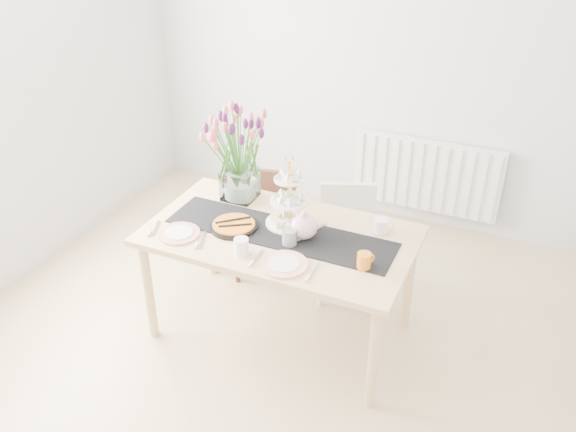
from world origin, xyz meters
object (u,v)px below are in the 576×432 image
at_px(mug_white, 241,247).
at_px(tart_tin, 234,226).
at_px(mug_grey, 289,237).
at_px(mug_orange, 364,261).
at_px(tulip_vase, 238,141).
at_px(chair_white, 347,232).
at_px(cake_stand, 289,207).
at_px(plate_left, 179,233).
at_px(chair_brown, 269,216).
at_px(cream_jug, 381,226).
at_px(dining_table, 280,244).
at_px(plate_right, 284,264).
at_px(teapot, 304,227).
at_px(radiator, 426,175).

bearing_deg(mug_white, tart_tin, 128.60).
bearing_deg(mug_grey, mug_orange, -40.69).
height_order(tulip_vase, tart_tin, tulip_vase).
bearing_deg(chair_white, mug_orange, -87.60).
xyz_separation_m(cake_stand, plate_left, (-0.55, -0.37, -0.12)).
height_order(chair_brown, cream_jug, cream_jug).
relative_size(mug_white, plate_left, 0.39).
bearing_deg(mug_orange, chair_brown, 87.00).
xyz_separation_m(dining_table, mug_orange, (0.57, -0.14, 0.12)).
bearing_deg(chair_white, chair_brown, 158.54).
bearing_deg(cake_stand, plate_right, -69.71).
bearing_deg(chair_brown, chair_white, -11.39).
bearing_deg(chair_brown, dining_table, -70.76).
relative_size(teapot, mug_white, 2.61).
relative_size(radiator, cream_jug, 13.27).
bearing_deg(dining_table, plate_left, -154.20).
xyz_separation_m(radiator, plate_right, (-0.35, -2.03, 0.31)).
height_order(cake_stand, plate_right, cake_stand).
bearing_deg(mug_white, dining_table, 71.71).
distance_m(dining_table, cake_stand, 0.23).
bearing_deg(cream_jug, chair_white, 115.72).
xyz_separation_m(tulip_vase, tart_tin, (0.15, -0.36, -0.39)).
xyz_separation_m(radiator, mug_white, (-0.62, -2.02, 0.35)).
distance_m(teapot, cream_jug, 0.47).
height_order(radiator, mug_grey, mug_grey).
distance_m(cake_stand, mug_orange, 0.62).
bearing_deg(plate_right, teapot, 91.58).
distance_m(mug_grey, plate_left, 0.67).
bearing_deg(chair_brown, tart_tin, -93.16).
relative_size(plate_left, plate_right, 0.95).
relative_size(cream_jug, tart_tin, 0.31).
bearing_deg(chair_brown, cake_stand, -64.76).
xyz_separation_m(chair_white, plate_right, (-0.05, -0.93, 0.31)).
bearing_deg(tulip_vase, chair_white, 28.46).
relative_size(chair_white, mug_orange, 8.23).
height_order(dining_table, tart_tin, tart_tin).
bearing_deg(plate_left, chair_white, 49.90).
relative_size(cream_jug, mug_grey, 0.90).
distance_m(dining_table, tart_tin, 0.30).
height_order(chair_brown, cake_stand, cake_stand).
bearing_deg(tart_tin, cake_stand, 31.66).
distance_m(chair_white, tart_tin, 0.92).
xyz_separation_m(chair_brown, chair_white, (0.60, 0.00, 0.01)).
distance_m(cake_stand, plate_right, 0.45).
height_order(dining_table, plate_right, plate_right).
height_order(tulip_vase, teapot, tulip_vase).
xyz_separation_m(cake_stand, teapot, (0.14, -0.11, -0.04)).
xyz_separation_m(chair_white, teapot, (-0.06, -0.64, 0.39)).
xyz_separation_m(radiator, chair_white, (-0.30, -1.09, -0.00)).
xyz_separation_m(tart_tin, mug_grey, (0.38, -0.03, 0.03)).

